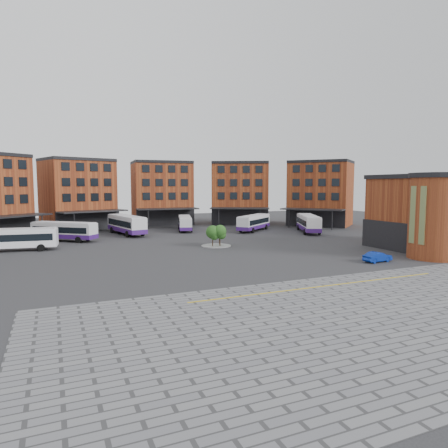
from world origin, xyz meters
name	(u,v)px	position (x,y,z in m)	size (l,w,h in m)	color
ground	(238,261)	(0.00, 0.00, 0.00)	(160.00, 160.00, 0.00)	#28282B
paving_zone	(395,312)	(2.00, -22.00, 0.01)	(50.00, 22.00, 0.02)	slate
yellow_line	(325,286)	(2.00, -14.00, 0.03)	(26.00, 0.15, 0.02)	gold
main_building	(136,195)	(-4.77, 38.25, 7.23)	(94.14, 42.48, 14.60)	brown
east_building	(432,212)	(28.70, -3.06, 5.29)	(17.40, 15.40, 10.60)	brown
tree_island	(218,234)	(2.11, 11.68, 1.93)	(4.40, 4.40, 3.29)	gray
bus_a	(14,238)	(-25.35, 18.89, 1.86)	(11.30, 3.90, 3.13)	white
bus_b	(64,231)	(-18.71, 26.84, 1.69)	(10.17, 9.01, 3.12)	silver
bus_c	(126,224)	(-7.86, 31.69, 1.91)	(5.29, 12.84, 3.53)	silver
bus_d	(185,223)	(4.05, 33.61, 1.56)	(5.01, 10.47, 2.88)	silver
bus_e	(254,222)	(16.50, 27.61, 1.71)	(10.24, 9.22, 3.16)	silver
bus_f	(308,223)	(25.03, 21.18, 1.82)	(7.53, 11.94, 3.35)	white
blue_car	(377,257)	(14.92, -7.07, 0.61)	(1.30, 3.72, 1.23)	#0B2897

